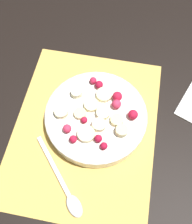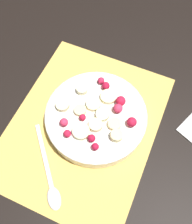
# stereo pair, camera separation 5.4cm
# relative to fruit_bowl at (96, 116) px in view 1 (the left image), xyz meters

# --- Properties ---
(ground_plane) EXTENTS (3.00, 3.00, 0.00)m
(ground_plane) POSITION_rel_fruit_bowl_xyz_m (-0.02, 0.02, -0.03)
(ground_plane) COLOR black
(placemat) EXTENTS (0.41, 0.32, 0.01)m
(placemat) POSITION_rel_fruit_bowl_xyz_m (-0.02, 0.02, -0.02)
(placemat) COLOR #E0B251
(placemat) RESTS_ON ground_plane
(fruit_bowl) EXTENTS (0.23, 0.23, 0.06)m
(fruit_bowl) POSITION_rel_fruit_bowl_xyz_m (0.00, 0.00, 0.00)
(fruit_bowl) COLOR white
(fruit_bowl) RESTS_ON placemat
(spoon) EXTENTS (0.16, 0.14, 0.01)m
(spoon) POSITION_rel_fruit_bowl_xyz_m (-0.17, 0.03, -0.02)
(spoon) COLOR silver
(spoon) RESTS_ON placemat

